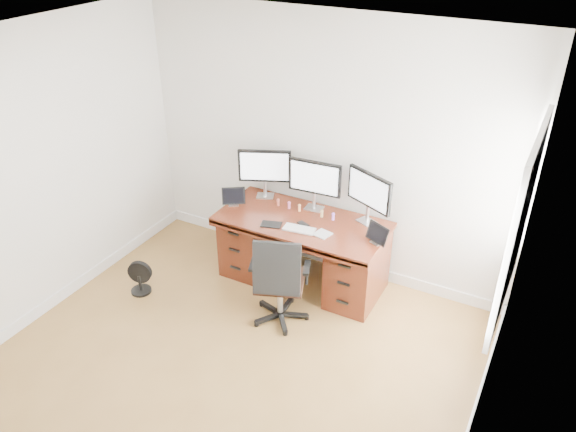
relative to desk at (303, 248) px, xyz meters
The scene contains 20 objects.
ground 1.87m from the desk, 90.00° to the right, with size 4.50×4.50×0.00m, color olive.
back_wall 1.04m from the desk, 90.00° to the left, with size 4.00×0.10×2.70m, color white.
right_wall 2.80m from the desk, 40.79° to the right, with size 0.10×4.50×2.70m.
desk is the anchor object (origin of this frame).
office_chair 0.70m from the desk, 81.73° to the right, with size 0.66×0.66×0.97m.
floor_fan 1.70m from the desk, 144.91° to the right, with size 0.25×0.21×0.36m.
monitor_left 0.93m from the desk, 157.68° to the left, with size 0.52×0.25×0.53m.
monitor_center 0.72m from the desk, 89.97° to the left, with size 0.55×0.15×0.53m.
monitor_right 0.93m from the desk, 22.33° to the left, with size 0.51×0.26×0.53m.
tablet_left 0.89m from the desk, behind, with size 0.24×0.19×0.19m.
tablet_right 0.91m from the desk, ahead, with size 0.25×0.16×0.19m.
keyboard 0.42m from the desk, 74.75° to the right, with size 0.31×0.13×0.01m, color silver.
trackpad 0.49m from the desk, 31.57° to the right, with size 0.15×0.15×0.01m, color #B6B9BE.
drawing_tablet 0.49m from the desk, 131.67° to the right, with size 0.20×0.13×0.01m, color black.
phone 0.37m from the desk, 64.95° to the right, with size 0.12×0.06×0.01m, color black.
figurine_brown 0.54m from the desk, 161.43° to the left, with size 0.03×0.03×0.08m.
figurine_pink 0.47m from the desk, 152.17° to the left, with size 0.03×0.03×0.08m.
figurine_orange 0.43m from the desk, 132.14° to the left, with size 0.03×0.03×0.08m.
figurine_yellow 0.44m from the desk, 39.80° to the left, with size 0.03×0.03×0.08m.
figurine_purple 0.49m from the desk, 24.00° to the left, with size 0.03×0.03×0.08m.
Camera 1 is at (2.13, -2.51, 3.56)m, focal length 35.00 mm.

